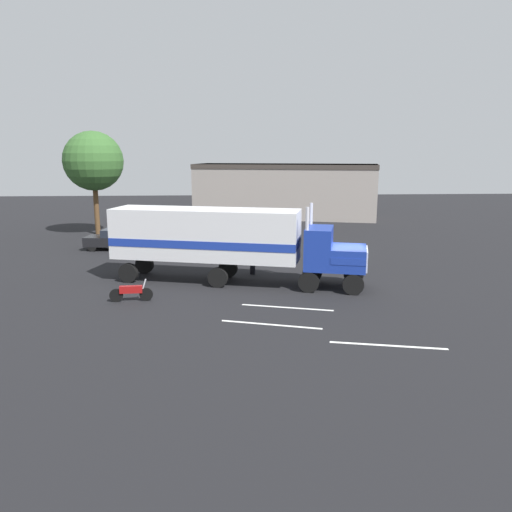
{
  "coord_description": "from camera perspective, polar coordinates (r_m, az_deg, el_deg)",
  "views": [
    {
      "loc": [
        -6.28,
        -25.71,
        7.21
      ],
      "look_at": [
        -4.67,
        0.91,
        1.6
      ],
      "focal_mm": 34.52,
      "sensor_mm": 36.0,
      "label": 1
    }
  ],
  "objects": [
    {
      "name": "tree_left",
      "position": [
        46.04,
        -18.33,
        10.38
      ],
      "size": [
        5.17,
        5.17,
        9.09
      ],
      "color": "brown",
      "rests_on": "ground_plane"
    },
    {
      "name": "lane_stripe_far",
      "position": [
        19.71,
        15.04,
        -9.99
      ],
      "size": [
        4.32,
        1.14,
        0.01
      ],
      "primitive_type": "cube",
      "rotation": [
        0.0,
        0.0,
        -0.23
      ],
      "color": "silver",
      "rests_on": "ground_plane"
    },
    {
      "name": "semi_truck",
      "position": [
        27.48,
        -3.65,
        2.04
      ],
      "size": [
        14.31,
        6.13,
        4.5
      ],
      "color": "#193399",
      "rests_on": "ground_plane"
    },
    {
      "name": "lane_stripe_near",
      "position": [
        23.51,
        3.62,
        -5.98
      ],
      "size": [
        4.27,
        1.36,
        0.01
      ],
      "primitive_type": "cube",
      "rotation": [
        0.0,
        0.0,
        -0.28
      ],
      "color": "silver",
      "rests_on": "ground_plane"
    },
    {
      "name": "person_bystander",
      "position": [
        29.62,
        -0.38,
        -0.43
      ],
      "size": [
        0.4,
        0.48,
        1.63
      ],
      "color": "black",
      "rests_on": "ground_plane"
    },
    {
      "name": "parked_car",
      "position": [
        38.68,
        -15.92,
        1.9
      ],
      "size": [
        4.58,
        2.31,
        1.57
      ],
      "color": "black",
      "rests_on": "ground_plane"
    },
    {
      "name": "lane_stripe_mid",
      "position": [
        21.24,
        1.75,
        -7.95
      ],
      "size": [
        4.25,
        1.45,
        0.01
      ],
      "primitive_type": "cube",
      "rotation": [
        0.0,
        0.0,
        -0.3
      ],
      "color": "silver",
      "rests_on": "ground_plane"
    },
    {
      "name": "motorcycle",
      "position": [
        25.08,
        -14.25,
        -4.05
      ],
      "size": [
        2.11,
        0.31,
        1.12
      ],
      "color": "black",
      "rests_on": "ground_plane"
    },
    {
      "name": "building_backdrop",
      "position": [
        55.98,
        3.41,
        7.76
      ],
      "size": [
        21.06,
        11.08,
        5.98
      ],
      "color": "#9E938C",
      "rests_on": "ground_plane"
    },
    {
      "name": "ground_plane",
      "position": [
        27.43,
        9.93,
        -3.54
      ],
      "size": [
        120.0,
        120.0,
        0.0
      ],
      "primitive_type": "plane",
      "color": "black"
    }
  ]
}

